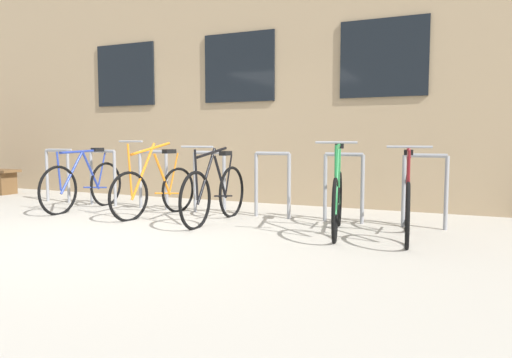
# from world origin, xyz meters

# --- Properties ---
(ground_plane) EXTENTS (42.00, 42.00, 0.00)m
(ground_plane) POSITION_xyz_m (0.00, 0.00, 0.00)
(ground_plane) COLOR #B2ADA0
(storefront_building) EXTENTS (28.00, 6.58, 5.63)m
(storefront_building) POSITION_xyz_m (0.00, 6.47, 2.81)
(storefront_building) COLOR tan
(storefront_building) RESTS_ON ground
(bike_rack) EXTENTS (6.54, 0.05, 0.92)m
(bike_rack) POSITION_xyz_m (0.13, 1.90, 0.54)
(bike_rack) COLOR gray
(bike_rack) RESTS_ON ground
(bicycle_green) EXTENTS (0.49, 1.69, 1.09)m
(bicycle_green) POSITION_xyz_m (2.22, 1.21, 0.39)
(bicycle_green) COLOR black
(bicycle_green) RESTS_ON ground
(bicycle_blue) EXTENTS (0.44, 1.75, 0.97)m
(bicycle_blue) POSITION_xyz_m (-1.81, 1.40, 0.39)
(bicycle_blue) COLOR black
(bicycle_blue) RESTS_ON ground
(bicycle_orange) EXTENTS (0.45, 1.62, 1.09)m
(bicycle_orange) POSITION_xyz_m (-0.45, 1.35, 0.38)
(bicycle_orange) COLOR black
(bicycle_orange) RESTS_ON ground
(bicycle_maroon) EXTENTS (0.44, 1.64, 1.05)m
(bicycle_maroon) POSITION_xyz_m (3.00, 1.21, 0.38)
(bicycle_maroon) COLOR black
(bicycle_maroon) RESTS_ON ground
(bicycle_black) EXTENTS (0.44, 1.71, 1.03)m
(bicycle_black) POSITION_xyz_m (0.58, 1.24, 0.39)
(bicycle_black) COLOR black
(bicycle_black) RESTS_ON ground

